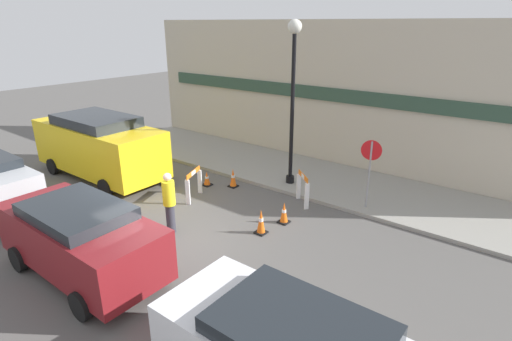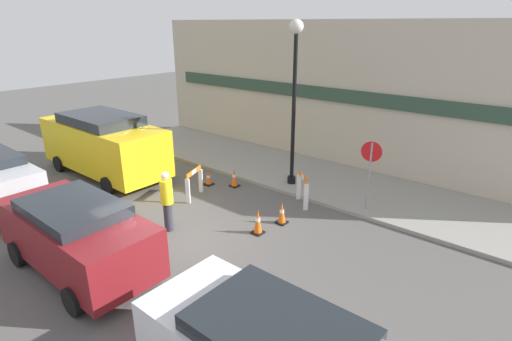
{
  "view_description": "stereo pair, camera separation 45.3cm",
  "coord_description": "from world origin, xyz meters",
  "px_view_note": "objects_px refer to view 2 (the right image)",
  "views": [
    {
      "loc": [
        7.42,
        -5.77,
        5.38
      ],
      "look_at": [
        0.24,
        3.57,
        1.0
      ],
      "focal_mm": 28.0,
      "sensor_mm": 36.0,
      "label": 1
    },
    {
      "loc": [
        7.77,
        -5.49,
        5.38
      ],
      "look_at": [
        0.24,
        3.57,
        1.0
      ],
      "focal_mm": 28.0,
      "sensor_mm": 36.0,
      "label": 2
    }
  ],
  "objects_px": {
    "person_worker": "(167,199)",
    "work_van": "(104,142)",
    "streetlamp_post": "(295,83)",
    "stop_sign": "(370,164)",
    "parked_car_1": "(77,233)"
  },
  "relations": [
    {
      "from": "streetlamp_post",
      "to": "work_van",
      "type": "height_order",
      "value": "streetlamp_post"
    },
    {
      "from": "streetlamp_post",
      "to": "work_van",
      "type": "relative_size",
      "value": 0.97
    },
    {
      "from": "stop_sign",
      "to": "parked_car_1",
      "type": "relative_size",
      "value": 0.49
    },
    {
      "from": "streetlamp_post",
      "to": "work_van",
      "type": "distance_m",
      "value": 7.31
    },
    {
      "from": "person_worker",
      "to": "work_van",
      "type": "bearing_deg",
      "value": 88.28
    },
    {
      "from": "parked_car_1",
      "to": "stop_sign",
      "type": "bearing_deg",
      "value": 61.88
    },
    {
      "from": "person_worker",
      "to": "parked_car_1",
      "type": "bearing_deg",
      "value": -169.35
    },
    {
      "from": "stop_sign",
      "to": "parked_car_1",
      "type": "distance_m",
      "value": 7.93
    },
    {
      "from": "streetlamp_post",
      "to": "stop_sign",
      "type": "distance_m",
      "value": 3.55
    },
    {
      "from": "person_worker",
      "to": "work_van",
      "type": "xyz_separation_m",
      "value": [
        -5.23,
        1.27,
        0.33
      ]
    },
    {
      "from": "parked_car_1",
      "to": "streetlamp_post",
      "type": "bearing_deg",
      "value": 83.51
    },
    {
      "from": "streetlamp_post",
      "to": "person_worker",
      "type": "bearing_deg",
      "value": -99.17
    },
    {
      "from": "stop_sign",
      "to": "parked_car_1",
      "type": "xyz_separation_m",
      "value": [
        -3.73,
        -6.98,
        -0.56
      ]
    },
    {
      "from": "stop_sign",
      "to": "person_worker",
      "type": "relative_size",
      "value": 1.23
    },
    {
      "from": "parked_car_1",
      "to": "work_van",
      "type": "xyz_separation_m",
      "value": [
        -5.18,
        3.75,
        0.3
      ]
    }
  ]
}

